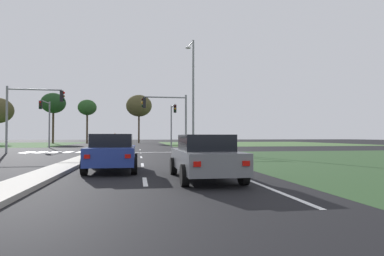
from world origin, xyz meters
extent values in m
plane|color=black|center=(0.00, 30.00, 0.00)|extent=(200.00, 200.00, 0.00)
cube|color=#476B38|center=(25.50, 54.50, 0.00)|extent=(35.00, 35.00, 0.01)
cube|color=#ADA89E|center=(0.00, 11.00, 0.07)|extent=(1.20, 22.00, 0.14)
cube|color=#ADA89E|center=(0.00, 55.00, 0.07)|extent=(1.20, 36.00, 0.14)
cube|color=silver|center=(3.50, 4.52, 0.01)|extent=(0.14, 2.00, 0.01)
cube|color=silver|center=(3.50, 10.52, 0.01)|extent=(0.14, 2.00, 0.01)
cube|color=silver|center=(3.50, 16.52, 0.01)|extent=(0.14, 2.00, 0.01)
cube|color=silver|center=(3.50, 22.52, 0.01)|extent=(0.14, 2.00, 0.01)
cube|color=silver|center=(3.50, 28.52, 0.01)|extent=(0.14, 2.00, 0.01)
cube|color=silver|center=(6.85, 12.00, 0.01)|extent=(0.14, 24.00, 0.01)
cube|color=silver|center=(3.80, 23.00, 0.01)|extent=(6.40, 0.50, 0.01)
cube|color=silver|center=(-6.40, 24.80, 0.01)|extent=(0.70, 2.80, 0.01)
cube|color=silver|center=(-5.25, 24.80, 0.01)|extent=(0.70, 2.80, 0.01)
cube|color=silver|center=(-4.10, 24.80, 0.01)|extent=(0.70, 2.80, 0.01)
cube|color=silver|center=(-2.95, 24.80, 0.01)|extent=(0.70, 2.80, 0.01)
cube|color=silver|center=(-1.80, 24.80, 0.01)|extent=(0.70, 2.80, 0.01)
cube|color=slate|center=(5.47, 4.80, 0.64)|extent=(1.76, 4.59, 0.65)
cube|color=black|center=(5.47, 4.65, 1.23)|extent=(1.54, 2.11, 0.52)
cube|color=red|center=(4.80, 2.49, 0.71)|extent=(0.20, 0.04, 0.14)
cube|color=red|center=(6.14, 2.49, 0.71)|extent=(0.20, 0.04, 0.14)
cylinder|color=black|center=(4.59, 6.27, 0.32)|extent=(0.22, 0.64, 0.64)
cylinder|color=black|center=(6.35, 6.27, 0.32)|extent=(0.22, 0.64, 0.64)
cylinder|color=black|center=(4.59, 3.33, 0.32)|extent=(0.22, 0.64, 0.64)
cylinder|color=black|center=(6.35, 3.33, 0.32)|extent=(0.22, 0.64, 0.64)
cube|color=maroon|center=(-2.27, 60.48, 0.64)|extent=(1.88, 4.25, 0.64)
cube|color=black|center=(-2.27, 60.63, 1.22)|extent=(1.65, 1.96, 0.52)
cube|color=red|center=(-1.56, 62.62, 0.70)|extent=(0.20, 0.04, 0.14)
cube|color=red|center=(-2.98, 62.62, 0.70)|extent=(0.20, 0.04, 0.14)
cylinder|color=black|center=(-1.33, 59.12, 0.32)|extent=(0.22, 0.64, 0.64)
cylinder|color=black|center=(-3.21, 59.12, 0.32)|extent=(0.22, 0.64, 0.64)
cylinder|color=black|center=(-1.33, 61.84, 0.32)|extent=(0.22, 0.64, 0.64)
cylinder|color=black|center=(-3.21, 61.84, 0.32)|extent=(0.22, 0.64, 0.64)
cube|color=#A31919|center=(-2.27, 41.68, 0.71)|extent=(1.83, 4.59, 0.77)
cube|color=black|center=(-2.27, 41.83, 1.35)|extent=(1.61, 2.11, 0.52)
cube|color=red|center=(-1.57, 43.99, 0.78)|extent=(0.20, 0.04, 0.14)
cube|color=red|center=(-2.97, 43.99, 0.78)|extent=(0.20, 0.04, 0.14)
cylinder|color=black|center=(-1.35, 40.21, 0.32)|extent=(0.22, 0.64, 0.64)
cylinder|color=black|center=(-3.19, 40.21, 0.32)|extent=(0.22, 0.64, 0.64)
cylinder|color=black|center=(-1.35, 43.14, 0.32)|extent=(0.22, 0.64, 0.64)
cylinder|color=black|center=(-3.19, 43.14, 0.32)|extent=(0.22, 0.64, 0.64)
cube|color=navy|center=(2.24, 7.95, 0.66)|extent=(1.82, 4.30, 0.69)
cube|color=black|center=(2.24, 7.80, 1.27)|extent=(1.60, 1.98, 0.52)
cube|color=red|center=(1.54, 5.78, 0.73)|extent=(0.20, 0.04, 0.14)
cube|color=red|center=(2.93, 5.78, 0.73)|extent=(0.20, 0.04, 0.14)
cylinder|color=black|center=(1.33, 9.33, 0.32)|extent=(0.22, 0.64, 0.64)
cylinder|color=black|center=(3.14, 9.33, 0.32)|extent=(0.22, 0.64, 0.64)
cylinder|color=black|center=(1.33, 6.58, 0.32)|extent=(0.22, 0.64, 0.64)
cylinder|color=black|center=(3.14, 6.58, 0.32)|extent=(0.22, 0.64, 0.64)
cube|color=#B7B7BC|center=(-2.32, 49.43, 0.65)|extent=(1.86, 4.36, 0.67)
cube|color=black|center=(-2.32, 49.58, 1.25)|extent=(1.64, 2.01, 0.52)
cube|color=red|center=(-1.62, 51.63, 0.72)|extent=(0.20, 0.04, 0.14)
cube|color=red|center=(-3.03, 51.63, 0.72)|extent=(0.20, 0.04, 0.14)
cylinder|color=black|center=(-1.39, 48.03, 0.32)|extent=(0.22, 0.64, 0.64)
cylinder|color=black|center=(-3.25, 48.03, 0.32)|extent=(0.22, 0.64, 0.64)
cylinder|color=black|center=(-1.39, 50.82, 0.32)|extent=(0.22, 0.64, 0.64)
cylinder|color=black|center=(-3.25, 50.82, 0.32)|extent=(0.22, 0.64, 0.64)
cylinder|color=gray|center=(7.60, 36.60, 2.74)|extent=(0.18, 0.18, 5.48)
cylinder|color=gray|center=(7.60, 34.42, 5.23)|extent=(0.12, 4.36, 0.12)
cube|color=black|center=(7.60, 32.24, 4.70)|extent=(0.32, 0.26, 0.95)
sphere|color=#360503|center=(7.60, 32.08, 5.00)|extent=(0.20, 0.20, 0.20)
sphere|color=orange|center=(7.60, 32.08, 4.70)|extent=(0.20, 0.20, 0.20)
sphere|color=black|center=(7.60, 32.08, 4.40)|extent=(0.20, 0.20, 0.20)
cylinder|color=gray|center=(-7.60, 23.40, 2.83)|extent=(0.18, 0.18, 5.66)
cylinder|color=gray|center=(-5.42, 23.40, 5.41)|extent=(4.37, 0.12, 0.12)
cube|color=black|center=(-3.23, 23.40, 4.89)|extent=(0.26, 0.32, 0.95)
sphere|color=red|center=(-3.07, 23.40, 5.19)|extent=(0.20, 0.20, 0.20)
sphere|color=#3A2405|center=(-3.07, 23.40, 4.89)|extent=(0.20, 0.20, 0.20)
sphere|color=black|center=(-3.07, 23.40, 4.59)|extent=(0.20, 0.20, 0.20)
cylinder|color=gray|center=(-7.60, 36.60, 2.88)|extent=(0.18, 0.18, 5.75)
cylinder|color=gray|center=(-7.60, 34.73, 5.50)|extent=(0.12, 3.75, 0.12)
cube|color=black|center=(-7.60, 32.85, 4.98)|extent=(0.32, 0.26, 0.95)
sphere|color=red|center=(-7.60, 32.69, 5.28)|extent=(0.20, 0.20, 0.20)
sphere|color=#3A2405|center=(-7.60, 32.69, 4.98)|extent=(0.20, 0.20, 0.20)
sphere|color=black|center=(-7.60, 32.69, 4.68)|extent=(0.20, 0.20, 0.20)
cylinder|color=gray|center=(7.60, 23.40, 2.61)|extent=(0.18, 0.18, 5.22)
cylinder|color=gray|center=(5.71, 23.40, 4.97)|extent=(3.77, 0.12, 0.12)
cube|color=black|center=(3.83, 23.40, 4.44)|extent=(0.26, 0.32, 0.95)
sphere|color=#360503|center=(3.67, 23.40, 4.74)|extent=(0.20, 0.20, 0.20)
sphere|color=orange|center=(3.67, 23.40, 4.44)|extent=(0.20, 0.20, 0.20)
sphere|color=black|center=(3.67, 23.40, 4.14)|extent=(0.20, 0.20, 0.20)
cylinder|color=gray|center=(8.38, 23.98, 5.25)|extent=(0.20, 0.20, 10.50)
cylinder|color=gray|center=(8.29, 24.98, 10.40)|extent=(0.28, 2.01, 0.10)
ellipsoid|color=#B2B2A8|center=(8.20, 25.97, 10.30)|extent=(0.56, 0.28, 0.20)
cylinder|color=#4C4C4C|center=(0.08, 40.45, 0.51)|extent=(0.16, 0.16, 0.74)
cylinder|color=#9E8966|center=(0.08, 40.45, 1.27)|extent=(0.34, 0.34, 0.78)
sphere|color=tan|center=(0.08, 40.45, 1.77)|extent=(0.22, 0.22, 0.22)
cylinder|color=#423323|center=(-13.15, 60.93, 3.33)|extent=(0.39, 0.39, 6.66)
ellipsoid|color=#1E421E|center=(-13.15, 60.93, 7.94)|extent=(4.67, 4.67, 3.97)
cylinder|color=#423323|center=(-6.49, 59.26, 3.03)|extent=(0.35, 0.35, 6.06)
ellipsoid|color=#285123|center=(-6.49, 59.26, 7.03)|extent=(3.55, 3.55, 3.01)
cylinder|color=#423323|center=(3.44, 61.48, 3.14)|extent=(0.35, 0.35, 6.27)
ellipsoid|color=#4C4728|center=(3.44, 61.48, 7.72)|extent=(5.26, 5.26, 4.47)
camera|label=1|loc=(3.28, -5.81, 1.44)|focal=30.20mm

